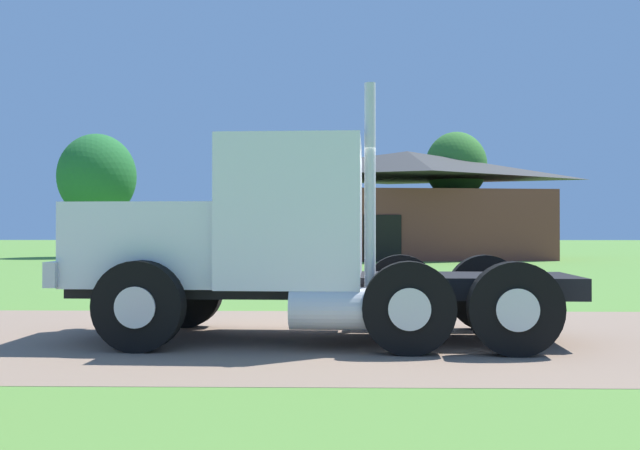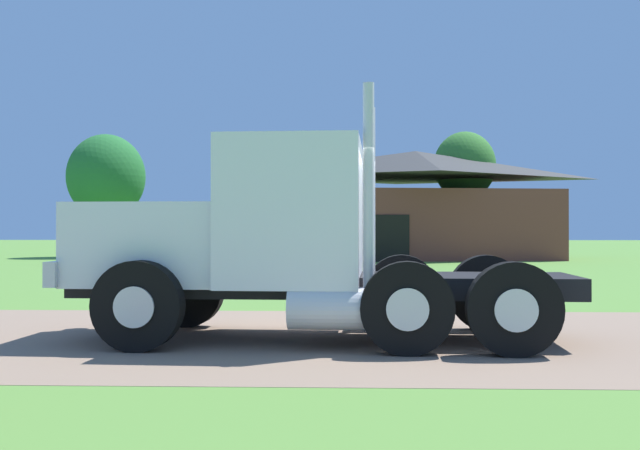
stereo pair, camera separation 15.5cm
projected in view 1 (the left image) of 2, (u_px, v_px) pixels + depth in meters
ground_plane at (308, 337)px, 10.38m from camera, size 200.00×200.00×0.00m
dirt_track at (308, 337)px, 10.38m from camera, size 120.00×6.63×0.01m
truck_foreground_white at (272, 244)px, 10.21m from camera, size 6.84×2.93×3.30m
shed_building at (407, 207)px, 38.55m from camera, size 14.78×8.98×5.55m
tree_mid at (97, 177)px, 40.88m from camera, size 4.23×4.23×6.74m
tree_right at (256, 183)px, 46.97m from camera, size 3.75×3.75×6.52m
tree_far_right at (456, 167)px, 40.22m from camera, size 3.29×3.29×6.76m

